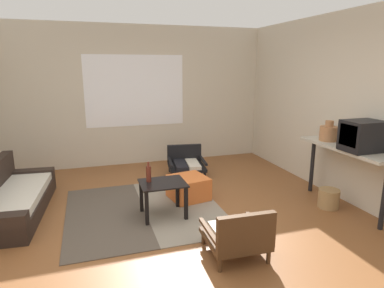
% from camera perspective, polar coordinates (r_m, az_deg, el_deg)
% --- Properties ---
extents(ground_plane, '(7.80, 7.80, 0.00)m').
position_cam_1_polar(ground_plane, '(4.13, -2.78, -14.59)').
color(ground_plane, brown).
extents(far_wall_with_window, '(5.60, 0.13, 2.70)m').
position_cam_1_polar(far_wall_with_window, '(6.69, -9.78, 8.12)').
color(far_wall_with_window, beige).
rests_on(far_wall_with_window, ground).
extents(side_wall_right, '(0.12, 6.60, 2.70)m').
position_cam_1_polar(side_wall_right, '(5.28, 25.33, 5.70)').
color(side_wall_right, beige).
rests_on(side_wall_right, ground).
extents(area_rug, '(2.05, 2.10, 0.01)m').
position_cam_1_polar(area_rug, '(4.68, -8.21, -11.14)').
color(area_rug, '#4C4238').
rests_on(area_rug, ground).
extents(couch, '(0.87, 1.90, 0.66)m').
position_cam_1_polar(couch, '(5.05, -28.81, -8.36)').
color(couch, black).
rests_on(couch, ground).
extents(coffee_table, '(0.58, 0.49, 0.46)m').
position_cam_1_polar(coffee_table, '(4.36, -5.03, -7.86)').
color(coffee_table, black).
rests_on(coffee_table, ground).
extents(armchair_by_window, '(0.72, 0.72, 0.51)m').
position_cam_1_polar(armchair_by_window, '(6.00, -1.04, -3.13)').
color(armchair_by_window, black).
rests_on(armchair_by_window, ground).
extents(armchair_striped_foreground, '(0.62, 0.64, 0.56)m').
position_cam_1_polar(armchair_striped_foreground, '(3.54, 7.88, -15.26)').
color(armchair_striped_foreground, '#472D19').
rests_on(armchair_striped_foreground, ground).
extents(ottoman_orange, '(0.60, 0.60, 0.34)m').
position_cam_1_polar(ottoman_orange, '(4.96, -0.63, -7.54)').
color(ottoman_orange, '#D1662D').
rests_on(ottoman_orange, ground).
extents(console_shelf, '(0.43, 1.46, 0.88)m').
position_cam_1_polar(console_shelf, '(4.93, 24.97, -1.58)').
color(console_shelf, '#B2AD9E').
rests_on(console_shelf, ground).
extents(crt_television, '(0.47, 0.37, 0.39)m').
position_cam_1_polar(crt_television, '(4.69, 27.28, 1.26)').
color(crt_television, black).
rests_on(crt_television, console_shelf).
extents(clay_vase, '(0.25, 0.25, 0.29)m').
position_cam_1_polar(clay_vase, '(5.16, 22.42, 1.79)').
color(clay_vase, '#A87047').
rests_on(clay_vase, console_shelf).
extents(glass_bottle, '(0.07, 0.07, 0.27)m').
position_cam_1_polar(glass_bottle, '(4.34, -7.47, -5.05)').
color(glass_bottle, '#5B2319').
rests_on(glass_bottle, coffee_table).
extents(wicker_basket, '(0.28, 0.28, 0.26)m').
position_cam_1_polar(wicker_basket, '(5.05, 22.41, -8.63)').
color(wicker_basket, '#9E7A4C').
rests_on(wicker_basket, ground).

